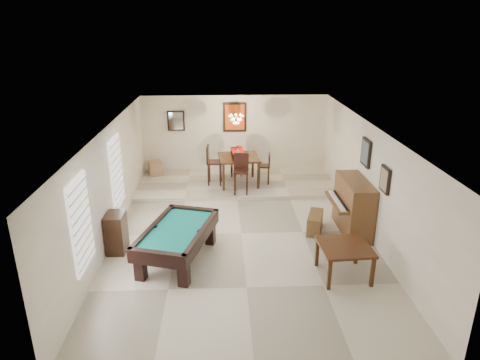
{
  "coord_description": "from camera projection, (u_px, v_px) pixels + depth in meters",
  "views": [
    {
      "loc": [
        -0.44,
        -9.21,
        4.77
      ],
      "look_at": [
        0.0,
        0.6,
        1.15
      ],
      "focal_mm": 32.0,
      "sensor_mm": 36.0,
      "label": 1
    }
  ],
  "objects": [
    {
      "name": "wall_back",
      "position": [
        235.0,
        135.0,
        14.07
      ],
      "size": [
        6.0,
        0.04,
        2.6
      ],
      "primitive_type": "cube",
      "color": "silver",
      "rests_on": "ground_plane"
    },
    {
      "name": "pool_table",
      "position": [
        178.0,
        245.0,
        9.03
      ],
      "size": [
        1.73,
        2.41,
        0.72
      ],
      "primitive_type": null,
      "rotation": [
        0.0,
        0.0,
        -0.28
      ],
      "color": "black",
      "rests_on": "ground_plane"
    },
    {
      "name": "dining_chair_west",
      "position": [
        215.0,
        165.0,
        12.93
      ],
      "size": [
        0.47,
        0.47,
        1.2
      ],
      "primitive_type": null,
      "rotation": [
        0.0,
        0.0,
        1.51
      ],
      "color": "black",
      "rests_on": "dining_step"
    },
    {
      "name": "dining_table",
      "position": [
        239.0,
        168.0,
        13.01
      ],
      "size": [
        1.29,
        1.29,
        0.98
      ],
      "primitive_type": null,
      "rotation": [
        0.0,
        0.0,
        0.09
      ],
      "color": "black",
      "rests_on": "dining_step"
    },
    {
      "name": "ceiling",
      "position": [
        241.0,
        128.0,
        9.41
      ],
      "size": [
        6.0,
        9.0,
        0.04
      ],
      "primitive_type": "cube",
      "color": "white",
      "rests_on": "wall_back"
    },
    {
      "name": "square_table",
      "position": [
        344.0,
        261.0,
        8.48
      ],
      "size": [
        1.03,
        1.03,
        0.67
      ],
      "primitive_type": null,
      "rotation": [
        0.0,
        0.0,
        0.06
      ],
      "color": "#331A0C",
      "rests_on": "ground_plane"
    },
    {
      "name": "corner_bench",
      "position": [
        155.0,
        168.0,
        13.88
      ],
      "size": [
        0.54,
        0.6,
        0.45
      ],
      "primitive_type": "cube",
      "rotation": [
        0.0,
        0.0,
        0.33
      ],
      "color": "#A47D59",
      "rests_on": "dining_step"
    },
    {
      "name": "chandelier",
      "position": [
        236.0,
        116.0,
        12.54
      ],
      "size": [
        0.44,
        0.44,
        0.6
      ],
      "primitive_type": null,
      "color": "#FFE5B2",
      "rests_on": "ceiling"
    },
    {
      "name": "wall_right",
      "position": [
        369.0,
        181.0,
        9.98
      ],
      "size": [
        0.04,
        9.0,
        2.6
      ],
      "primitive_type": "cube",
      "color": "silver",
      "rests_on": "ground_plane"
    },
    {
      "name": "right_picture_lower",
      "position": [
        385.0,
        180.0,
        8.9
      ],
      "size": [
        0.06,
        0.45,
        0.55
      ],
      "primitive_type": "cube",
      "color": "gray",
      "rests_on": "wall_right"
    },
    {
      "name": "flower_vase",
      "position": [
        239.0,
        149.0,
        12.79
      ],
      "size": [
        0.17,
        0.17,
        0.25
      ],
      "primitive_type": null,
      "rotation": [
        0.0,
        0.0,
        -0.23
      ],
      "color": "red",
      "rests_on": "dining_table"
    },
    {
      "name": "wall_front",
      "position": [
        257.0,
        303.0,
        5.64
      ],
      "size": [
        6.0,
        0.04,
        2.6
      ],
      "primitive_type": "cube",
      "color": "silver",
      "rests_on": "ground_plane"
    },
    {
      "name": "dining_step",
      "position": [
        236.0,
        183.0,
        13.33
      ],
      "size": [
        6.0,
        2.5,
        0.12
      ],
      "primitive_type": "cube",
      "color": "beige",
      "rests_on": "ground_plane"
    },
    {
      "name": "back_mirror",
      "position": [
        176.0,
        121.0,
        13.78
      ],
      "size": [
        0.55,
        0.06,
        0.65
      ],
      "primitive_type": "cube",
      "color": "white",
      "rests_on": "wall_back"
    },
    {
      "name": "right_picture_upper",
      "position": [
        366.0,
        153.0,
        10.05
      ],
      "size": [
        0.06,
        0.55,
        0.65
      ],
      "primitive_type": "cube",
      "color": "slate",
      "rests_on": "wall_right"
    },
    {
      "name": "upright_piano",
      "position": [
        347.0,
        206.0,
        10.22
      ],
      "size": [
        0.87,
        1.56,
        1.3
      ],
      "primitive_type": null,
      "color": "brown",
      "rests_on": "ground_plane"
    },
    {
      "name": "dining_chair_north",
      "position": [
        236.0,
        160.0,
        13.7
      ],
      "size": [
        0.38,
        0.38,
        1.0
      ],
      "primitive_type": null,
      "rotation": [
        0.0,
        0.0,
        3.16
      ],
      "color": "black",
      "rests_on": "dining_step"
    },
    {
      "name": "dining_chair_east",
      "position": [
        264.0,
        168.0,
        13.05
      ],
      "size": [
        0.39,
        0.39,
        0.95
      ],
      "primitive_type": null,
      "rotation": [
        0.0,
        0.0,
        -1.68
      ],
      "color": "black",
      "rests_on": "dining_step"
    },
    {
      "name": "window_left_rear",
      "position": [
        117.0,
        172.0,
        10.26
      ],
      "size": [
        0.06,
        1.0,
        1.7
      ],
      "primitive_type": "cube",
      "color": "white",
      "rests_on": "wall_left"
    },
    {
      "name": "piano_bench",
      "position": [
        315.0,
        222.0,
        10.35
      ],
      "size": [
        0.55,
        0.86,
        0.45
      ],
      "primitive_type": "cube",
      "rotation": [
        0.0,
        0.0,
        -0.32
      ],
      "color": "brown",
      "rests_on": "ground_plane"
    },
    {
      "name": "window_left_front",
      "position": [
        81.0,
        224.0,
        7.64
      ],
      "size": [
        0.06,
        1.0,
        1.7
      ],
      "primitive_type": "cube",
      "color": "white",
      "rests_on": "wall_left"
    },
    {
      "name": "wall_left",
      "position": [
        110.0,
        185.0,
        9.73
      ],
      "size": [
        0.04,
        9.0,
        2.6
      ],
      "primitive_type": "cube",
      "color": "silver",
      "rests_on": "ground_plane"
    },
    {
      "name": "back_painting",
      "position": [
        235.0,
        117.0,
        13.83
      ],
      "size": [
        0.75,
        0.06,
        0.95
      ],
      "primitive_type": "cube",
      "color": "#D84C14",
      "rests_on": "wall_back"
    },
    {
      "name": "apothecary_chest",
      "position": [
        116.0,
        233.0,
        9.38
      ],
      "size": [
        0.39,
        0.59,
        0.89
      ],
      "primitive_type": "cube",
      "color": "black",
      "rests_on": "ground_plane"
    },
    {
      "name": "ground_plane",
      "position": [
        241.0,
        234.0,
        10.31
      ],
      "size": [
        6.0,
        9.0,
        0.02
      ],
      "primitive_type": "cube",
      "color": "beige"
    },
    {
      "name": "dining_chair_south",
      "position": [
        241.0,
        174.0,
        12.24
      ],
      "size": [
        0.46,
        0.46,
        1.15
      ],
      "primitive_type": null,
      "rotation": [
        0.0,
        0.0,
        -0.08
      ],
      "color": "black",
      "rests_on": "dining_step"
    }
  ]
}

